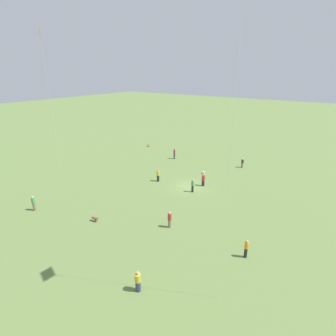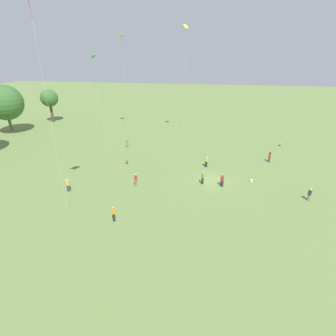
# 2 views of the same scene
# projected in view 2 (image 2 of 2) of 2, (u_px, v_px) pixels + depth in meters

# --- Properties ---
(ground_plane) EXTENTS (240.00, 240.00, 0.00)m
(ground_plane) POSITION_uv_depth(u_px,v_px,m) (212.00, 181.00, 35.78)
(ground_plane) COLOR olive
(tree_4) EXTENTS (7.26, 7.26, 10.15)m
(tree_4) POSITION_uv_depth(u_px,v_px,m) (5.00, 103.00, 54.41)
(tree_4) COLOR brown
(tree_4) RESTS_ON ground_plane
(tree_5) EXTENTS (4.15, 4.15, 7.94)m
(tree_5) POSITION_uv_depth(u_px,v_px,m) (49.00, 99.00, 63.95)
(tree_5) COLOR brown
(tree_5) RESTS_ON ground_plane
(person_0) EXTENTS (0.58, 0.58, 1.72)m
(person_0) POSITION_uv_depth(u_px,v_px,m) (222.00, 180.00, 34.01)
(person_0) COLOR #232328
(person_0) RESTS_ON ground_plane
(person_1) EXTENTS (0.48, 0.48, 1.80)m
(person_1) POSITION_uv_depth(u_px,v_px,m) (203.00, 178.00, 34.59)
(person_1) COLOR #232328
(person_1) RESTS_ON ground_plane
(person_2) EXTENTS (0.55, 0.55, 1.72)m
(person_2) POSITION_uv_depth(u_px,v_px,m) (68.00, 185.00, 32.80)
(person_2) COLOR #333D5B
(person_2) RESTS_ON ground_plane
(person_3) EXTENTS (0.47, 0.47, 1.84)m
(person_3) POSITION_uv_depth(u_px,v_px,m) (270.00, 157.00, 41.54)
(person_3) COLOR #333D5B
(person_3) RESTS_ON ground_plane
(person_4) EXTENTS (0.58, 0.58, 1.78)m
(person_4) POSITION_uv_depth(u_px,v_px,m) (206.00, 161.00, 39.80)
(person_4) COLOR #232328
(person_4) RESTS_ON ground_plane
(person_5) EXTENTS (0.42, 0.42, 1.80)m
(person_5) POSITION_uv_depth(u_px,v_px,m) (127.00, 143.00, 48.07)
(person_5) COLOR #847056
(person_5) RESTS_ON ground_plane
(person_6) EXTENTS (0.55, 0.55, 1.57)m
(person_6) POSITION_uv_depth(u_px,v_px,m) (310.00, 195.00, 30.72)
(person_6) COLOR #847056
(person_6) RESTS_ON ground_plane
(person_7) EXTENTS (0.51, 0.51, 1.79)m
(person_7) POSITION_uv_depth(u_px,v_px,m) (136.00, 180.00, 33.98)
(person_7) COLOR #847056
(person_7) RESTS_ON ground_plane
(person_8) EXTENTS (0.44, 0.44, 1.71)m
(person_8) POSITION_uv_depth(u_px,v_px,m) (114.00, 214.00, 26.88)
(person_8) COLOR #232328
(person_8) RESTS_ON ground_plane
(kite_0) EXTENTS (1.14, 1.08, 20.69)m
(kite_0) POSITION_uv_depth(u_px,v_px,m) (186.00, 34.00, 47.08)
(kite_0) COLOR yellow
(kite_0) RESTS_ON ground_plane
(kite_1) EXTENTS (0.99, 0.88, 15.63)m
(kite_1) POSITION_uv_depth(u_px,v_px,m) (94.00, 61.00, 53.06)
(kite_1) COLOR green
(kite_1) RESTS_ON ground_plane
(kite_2) EXTENTS (1.33, 1.30, 19.13)m
(kite_2) POSITION_uv_depth(u_px,v_px,m) (122.00, 41.00, 51.74)
(kite_2) COLOR orange
(kite_2) RESTS_ON ground_plane
(kite_3) EXTENTS (1.47, 1.42, 20.61)m
(kite_3) POSITION_uv_depth(u_px,v_px,m) (29.00, 3.00, 20.29)
(kite_3) COLOR #E54C99
(kite_3) RESTS_ON ground_plane
(kite_4) EXTENTS (0.73, 0.56, 11.42)m
(kite_4) POSITION_uv_depth(u_px,v_px,m) (95.00, 84.00, 51.59)
(kite_4) COLOR #E54C99
(kite_4) RESTS_ON ground_plane
(dog_0) EXTENTS (0.79, 0.40, 0.56)m
(dog_0) POSITION_uv_depth(u_px,v_px,m) (127.00, 161.00, 41.19)
(dog_0) COLOR brown
(dog_0) RESTS_ON ground_plane
(dog_1) EXTENTS (0.78, 0.49, 0.57)m
(dog_1) POSITION_uv_depth(u_px,v_px,m) (281.00, 144.00, 49.09)
(dog_1) COLOR tan
(dog_1) RESTS_ON ground_plane
(picnic_bag_0) EXTENTS (0.35, 0.42, 0.34)m
(picnic_bag_0) POSITION_uv_depth(u_px,v_px,m) (251.00, 181.00, 35.45)
(picnic_bag_0) COLOR beige
(picnic_bag_0) RESTS_ON ground_plane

